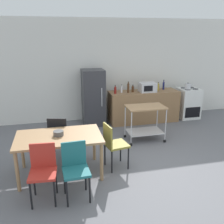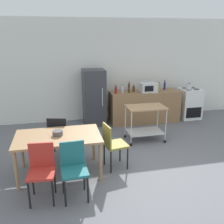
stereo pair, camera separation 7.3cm
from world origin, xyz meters
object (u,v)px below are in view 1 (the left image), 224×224
(kitchen_cart, at_px, (145,118))
(bottle_sesame_oil, at_px, (164,86))
(chair_teal, at_px, (75,167))
(bottle_olive_oil, at_px, (115,90))
(chair_black, at_px, (59,134))
(bottle_sparkling_water, at_px, (133,89))
(stove_oven, at_px, (188,103))
(chair_red, at_px, (43,169))
(refrigerator, at_px, (93,98))
(bottle_hot_sauce, at_px, (122,89))
(bottle_soy_sauce, at_px, (158,87))
(dining_table, at_px, (59,140))
(fruit_bowl, at_px, (58,133))
(bottle_soda, at_px, (128,88))
(kettle, at_px, (188,86))
(microwave, at_px, (147,87))
(chair_olive, at_px, (113,143))

(kitchen_cart, xyz_separation_m, bottle_sesame_oil, (1.08, 1.40, 0.44))
(chair_teal, height_order, bottle_olive_oil, bottle_olive_oil)
(chair_black, height_order, bottle_sparkling_water, bottle_sparkling_water)
(stove_oven, bearing_deg, chair_red, -143.58)
(chair_red, distance_m, bottle_sesame_oil, 4.67)
(refrigerator, distance_m, bottle_olive_oil, 0.65)
(bottle_hot_sauce, bearing_deg, bottle_soy_sauce, 2.13)
(chair_red, relative_size, bottle_olive_oil, 3.88)
(stove_oven, height_order, bottle_olive_oil, bottle_olive_oil)
(dining_table, height_order, bottle_sparkling_water, bottle_sparkling_water)
(bottle_sparkling_water, height_order, fruit_bowl, bottle_sparkling_water)
(stove_oven, relative_size, fruit_bowl, 5.09)
(kitchen_cart, relative_size, bottle_olive_oil, 3.96)
(stove_oven, xyz_separation_m, fruit_bowl, (-3.93, -2.39, 0.34))
(bottle_soy_sauce, bearing_deg, chair_black, -148.90)
(bottle_soda, bearing_deg, dining_table, -130.47)
(bottle_sesame_oil, bearing_deg, bottle_hot_sauce, -175.13)
(bottle_hot_sauce, distance_m, bottle_soda, 0.19)
(stove_oven, height_order, kettle, kettle)
(stove_oven, bearing_deg, microwave, -175.79)
(refrigerator, bearing_deg, kitchen_cart, -54.36)
(dining_table, height_order, stove_oven, stove_oven)
(chair_olive, bearing_deg, bottle_sesame_oil, -50.73)
(bottle_hot_sauce, bearing_deg, microwave, -5.02)
(chair_red, bearing_deg, bottle_sparkling_water, 56.61)
(dining_table, relative_size, bottle_sparkling_water, 7.38)
(kettle, bearing_deg, microwave, -179.87)
(chair_olive, distance_m, kitchen_cart, 1.52)
(fruit_bowl, relative_size, kettle, 0.75)
(chair_black, xyz_separation_m, chair_olive, (0.98, -0.68, 0.00))
(bottle_olive_oil, height_order, bottle_soda, bottle_soda)
(chair_olive, height_order, bottle_hot_sauce, bottle_hot_sauce)
(chair_black, relative_size, kettle, 3.71)
(chair_red, bearing_deg, chair_olive, 32.70)
(chair_red, bearing_deg, bottle_sesame_oil, 47.82)
(chair_olive, bearing_deg, bottle_sparkling_water, -35.91)
(bottle_soy_sauce, relative_size, bottle_sesame_oil, 0.83)
(dining_table, height_order, bottle_sesame_oil, bottle_sesame_oil)
(bottle_hot_sauce, bearing_deg, bottle_sesame_oil, 4.87)
(bottle_soy_sauce, bearing_deg, bottle_soda, -174.49)
(bottle_soda, height_order, kettle, bottle_soda)
(bottle_soy_sauce, bearing_deg, bottle_sesame_oil, 19.18)
(kettle, bearing_deg, chair_olive, -140.44)
(chair_olive, bearing_deg, chair_teal, 122.37)
(microwave, relative_size, fruit_bowl, 2.54)
(refrigerator, xyz_separation_m, bottle_soy_sauce, (1.89, -0.08, 0.22))
(kitchen_cart, height_order, bottle_sesame_oil, bottle_sesame_oil)
(chair_teal, relative_size, bottle_olive_oil, 3.88)
(chair_black, xyz_separation_m, bottle_hot_sauce, (1.80, 1.71, 0.47))
(bottle_soda, distance_m, bottle_soy_sauce, 0.94)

